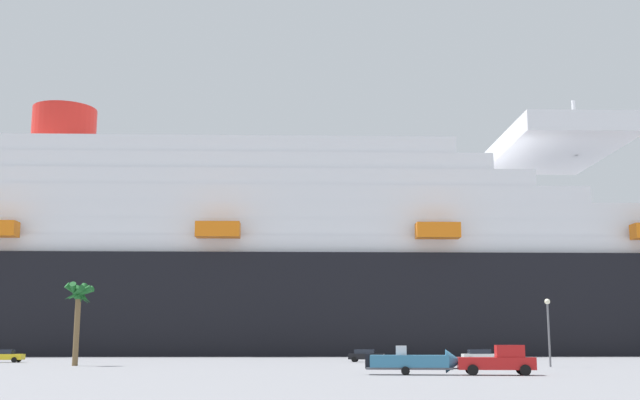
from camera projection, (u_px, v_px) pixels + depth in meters
ground_plane at (381, 361)px, 110.04m from camera, size 600.00×600.00×0.00m
cruise_ship at (228, 270)px, 162.75m from camera, size 274.16×48.98×59.57m
pickup_truck at (499, 361)px, 59.14m from camera, size 5.74×2.64×2.20m
small_boat_on_trailer at (418, 362)px, 59.74m from camera, size 8.12×2.42×2.15m
palm_tree at (78, 300)px, 85.01m from camera, size 3.23×3.25×8.75m
street_lamp at (548, 321)px, 80.24m from camera, size 0.56×0.56×6.75m
parked_car_yellow_taxi at (3, 356)px, 98.71m from camera, size 4.87×2.40×1.58m
parked_car_white_van at (481, 355)px, 101.03m from camera, size 4.84×2.20×1.58m
parked_car_black_coupe at (366, 355)px, 101.33m from camera, size 4.69×2.55×1.58m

